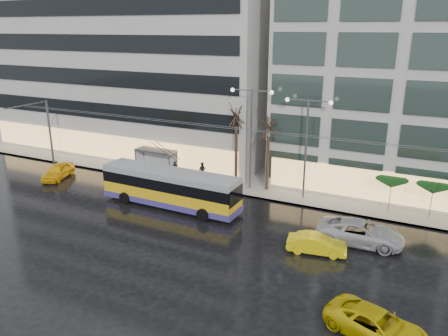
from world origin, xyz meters
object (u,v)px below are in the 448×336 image
Objects in this scene: taxi_a at (58,171)px; trolleybus at (170,189)px; bus_shelter at (154,156)px; street_lamp_near at (251,126)px.

trolleybus is at bearing -21.92° from taxi_a.
trolleybus reaches higher than bus_shelter.
street_lamp_near reaches higher than taxi_a.
taxi_a is (-7.82, -5.22, -1.23)m from bus_shelter.
bus_shelter is 9.48m from taxi_a.
trolleybus is 9.01m from street_lamp_near.
street_lamp_near reaches higher than trolleybus.
bus_shelter is (-5.97, 6.34, 0.45)m from trolleybus.
taxi_a is at bearing -163.68° from street_lamp_near.
trolleybus is 1.34× the size of street_lamp_near.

